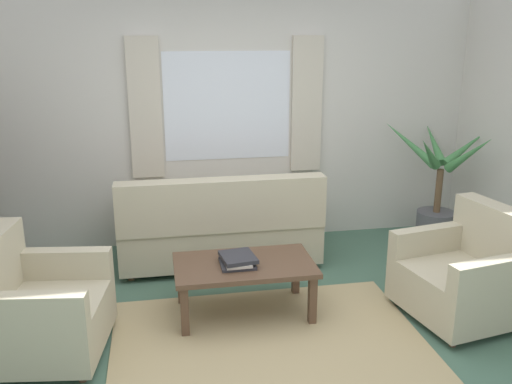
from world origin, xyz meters
The scene contains 10 objects.
ground_plane centered at (0.00, 0.00, 0.00)m, with size 6.24×6.24×0.00m, color #476B56.
wall_back centered at (0.00, 2.26, 1.30)m, with size 5.32×0.12×2.60m, color silver.
window_with_curtains centered at (0.00, 2.18, 1.45)m, with size 1.98×0.07×1.40m.
area_rug centered at (0.00, 0.00, 0.01)m, with size 2.27×1.73×0.01m, color tan.
couch centered at (-0.18, 1.55, 0.37)m, with size 1.90×0.82×0.92m.
armchair_left centered at (-1.62, 0.21, 0.35)m, with size 0.93×0.94×0.88m.
armchair_right centered at (1.62, 0.18, 0.35)m, with size 0.96×0.98×0.88m.
coffee_table centered at (-0.10, 0.52, 0.38)m, with size 1.10×0.64×0.44m.
book_stack_on_table centered at (-0.16, 0.50, 0.48)m, with size 0.29×0.32×0.08m.
potted_plant centered at (2.14, 1.67, 0.49)m, with size 1.08×1.13×1.30m.
Camera 1 is at (-0.74, -3.44, 2.21)m, focal length 38.75 mm.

